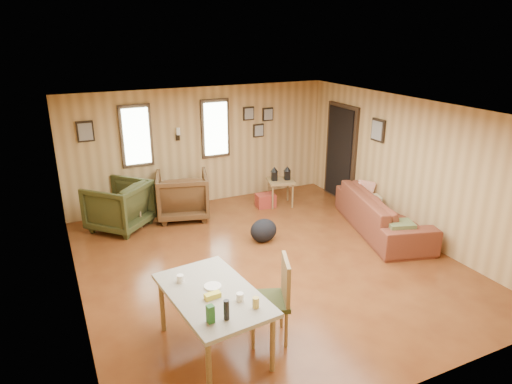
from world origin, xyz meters
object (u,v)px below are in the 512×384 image
(end_table, at_px, (130,206))
(dining_table, at_px, (213,298))
(sofa, at_px, (383,206))
(side_table, at_px, (281,179))
(recliner_green, at_px, (119,203))
(recliner_brown, at_px, (183,193))

(end_table, bearing_deg, dining_table, -87.75)
(sofa, distance_m, side_table, 2.20)
(recliner_green, bearing_deg, sofa, 109.69)
(recliner_green, xyz_separation_m, end_table, (0.21, 0.10, -0.11))
(sofa, relative_size, dining_table, 1.55)
(sofa, relative_size, recliner_green, 2.48)
(side_table, height_order, dining_table, dining_table)
(recliner_green, distance_m, side_table, 3.23)
(end_table, bearing_deg, side_table, -5.98)
(side_table, bearing_deg, sofa, -61.54)
(end_table, relative_size, side_table, 0.80)
(recliner_green, height_order, side_table, recliner_green)
(recliner_green, height_order, dining_table, recliner_green)
(side_table, xyz_separation_m, dining_table, (-2.85, -3.72, 0.12))
(sofa, height_order, side_table, sofa)
(recliner_brown, height_order, end_table, recliner_brown)
(recliner_brown, relative_size, recliner_green, 1.01)
(end_table, relative_size, dining_table, 0.43)
(sofa, relative_size, recliner_brown, 2.45)
(recliner_brown, distance_m, end_table, 1.00)
(sofa, height_order, recliner_green, recliner_green)
(sofa, xyz_separation_m, recliner_brown, (-3.06, 2.17, 0.02))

